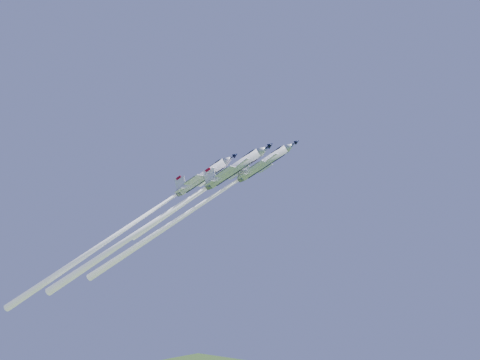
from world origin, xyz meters
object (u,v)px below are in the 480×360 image
Objects in this scene: jet_lead at (193,210)px; jet_slot at (120,232)px; jet_right at (159,219)px; jet_left at (203,191)px.

jet_lead reaches higher than jet_slot.
jet_right is at bearing 80.89° from jet_slot.
jet_right is at bearing -60.70° from jet_lead.
jet_right is (-5.07, -6.11, -2.26)m from jet_lead.
jet_right is (-4.50, -10.09, -7.28)m from jet_left.
jet_lead reaches higher than jet_left.
jet_slot reaches higher than jet_right.
jet_left is at bearing 134.97° from jet_right.
jet_right is 11.90m from jet_slot.
jet_lead is 0.86× the size of jet_slot.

